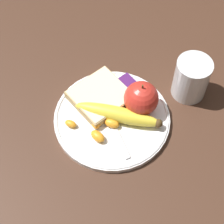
% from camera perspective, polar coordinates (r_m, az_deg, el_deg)
% --- Properties ---
extents(ground_plane, '(3.00, 3.00, 0.00)m').
position_cam_1_polar(ground_plane, '(0.80, 0.00, -1.22)').
color(ground_plane, '#42281C').
extents(plate, '(0.25, 0.25, 0.01)m').
position_cam_1_polar(plate, '(0.80, 0.00, -0.93)').
color(plate, white).
rests_on(plate, ground_plane).
extents(juice_glass, '(0.08, 0.08, 0.10)m').
position_cam_1_polar(juice_glass, '(0.83, 11.95, 4.92)').
color(juice_glass, silver).
rests_on(juice_glass, ground_plane).
extents(apple, '(0.07, 0.07, 0.08)m').
position_cam_1_polar(apple, '(0.78, 4.47, 2.09)').
color(apple, red).
rests_on(apple, plate).
extents(banana, '(0.14, 0.17, 0.03)m').
position_cam_1_polar(banana, '(0.78, 1.03, -0.39)').
color(banana, yellow).
rests_on(banana, plate).
extents(bread_slice, '(0.12, 0.11, 0.02)m').
position_cam_1_polar(bread_slice, '(0.81, -1.78, 2.40)').
color(bread_slice, tan).
rests_on(bread_slice, plate).
extents(fork, '(0.07, 0.17, 0.00)m').
position_cam_1_polar(fork, '(0.79, -0.38, -1.01)').
color(fork, silver).
rests_on(fork, plate).
extents(jam_packet, '(0.05, 0.04, 0.02)m').
position_cam_1_polar(jam_packet, '(0.83, 1.88, 3.89)').
color(jam_packet, white).
rests_on(jam_packet, plate).
extents(orange_segment_0, '(0.02, 0.03, 0.01)m').
position_cam_1_polar(orange_segment_0, '(0.78, -6.31, -1.80)').
color(orange_segment_0, orange).
rests_on(orange_segment_0, plate).
extents(orange_segment_1, '(0.04, 0.04, 0.02)m').
position_cam_1_polar(orange_segment_1, '(0.78, -2.45, -1.47)').
color(orange_segment_1, orange).
rests_on(orange_segment_1, plate).
extents(orange_segment_2, '(0.03, 0.02, 0.01)m').
position_cam_1_polar(orange_segment_2, '(0.80, -3.34, 0.11)').
color(orange_segment_2, orange).
rests_on(orange_segment_2, plate).
extents(orange_segment_3, '(0.02, 0.04, 0.02)m').
position_cam_1_polar(orange_segment_3, '(0.76, -2.19, -3.71)').
color(orange_segment_3, orange).
rests_on(orange_segment_3, plate).
extents(orange_segment_4, '(0.03, 0.04, 0.02)m').
position_cam_1_polar(orange_segment_4, '(0.78, -0.05, -1.71)').
color(orange_segment_4, orange).
rests_on(orange_segment_4, plate).
extents(orange_segment_5, '(0.03, 0.04, 0.02)m').
position_cam_1_polar(orange_segment_5, '(0.78, -1.98, -0.80)').
color(orange_segment_5, orange).
rests_on(orange_segment_5, plate).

